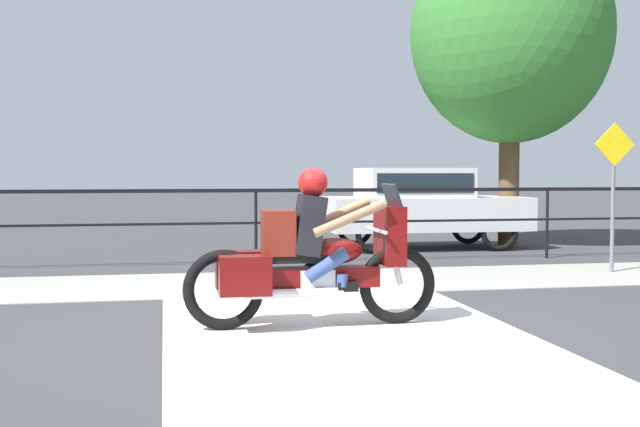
{
  "coord_description": "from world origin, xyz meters",
  "views": [
    {
      "loc": [
        -1.46,
        -7.37,
        1.52
      ],
      "look_at": [
        0.1,
        0.61,
        1.09
      ],
      "focal_mm": 45.0,
      "sensor_mm": 36.0,
      "label": 1
    }
  ],
  "objects_px": {
    "street_sign": "(614,180)",
    "parked_car": "(421,202)",
    "tree_behind_sign": "(511,34)",
    "motorcycle": "(309,257)"
  },
  "relations": [
    {
      "from": "motorcycle",
      "to": "parked_car",
      "type": "relative_size",
      "value": 0.64
    },
    {
      "from": "street_sign",
      "to": "parked_car",
      "type": "bearing_deg",
      "value": 112.11
    },
    {
      "from": "tree_behind_sign",
      "to": "street_sign",
      "type": "bearing_deg",
      "value": -93.2
    },
    {
      "from": "parked_car",
      "to": "tree_behind_sign",
      "type": "relative_size",
      "value": 0.61
    },
    {
      "from": "parked_car",
      "to": "tree_behind_sign",
      "type": "xyz_separation_m",
      "value": [
        1.9,
        0.13,
        3.34
      ]
    },
    {
      "from": "tree_behind_sign",
      "to": "parked_car",
      "type": "bearing_deg",
      "value": -176.12
    },
    {
      "from": "street_sign",
      "to": "tree_behind_sign",
      "type": "relative_size",
      "value": 0.35
    },
    {
      "from": "motorcycle",
      "to": "parked_car",
      "type": "bearing_deg",
      "value": 68.97
    },
    {
      "from": "parked_car",
      "to": "street_sign",
      "type": "bearing_deg",
      "value": -70.21
    },
    {
      "from": "street_sign",
      "to": "tree_behind_sign",
      "type": "distance_m",
      "value": 5.12
    }
  ]
}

